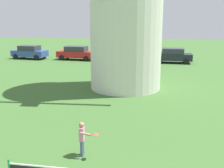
# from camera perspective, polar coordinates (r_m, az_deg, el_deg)

# --- Properties ---
(player_far) EXTENTS (0.73, 0.47, 1.24)m
(player_far) POSITION_cam_1_polar(r_m,az_deg,el_deg) (9.77, -6.13, -10.83)
(player_far) COLOR slate
(player_far) RESTS_ON ground_plane
(parked_car_blue) EXTENTS (4.24, 2.25, 1.56)m
(parked_car_blue) POSITION_cam_1_polar(r_m,az_deg,el_deg) (34.09, -16.72, 6.39)
(parked_car_blue) COLOR #334C99
(parked_car_blue) RESTS_ON ground_plane
(parked_car_red) EXTENTS (4.47, 2.18, 1.56)m
(parked_car_red) POSITION_cam_1_polar(r_m,az_deg,el_deg) (32.14, -7.41, 6.44)
(parked_car_red) COLOR red
(parked_car_red) RESTS_ON ground_plane
(parked_car_green) EXTENTS (4.07, 2.08, 1.56)m
(parked_car_green) POSITION_cam_1_polar(r_m,az_deg,el_deg) (30.33, 1.56, 6.13)
(parked_car_green) COLOR #1E6638
(parked_car_green) RESTS_ON ground_plane
(parked_car_black) EXTENTS (4.06, 1.94, 1.56)m
(parked_car_black) POSITION_cam_1_polar(r_m,az_deg,el_deg) (30.36, 12.48, 5.82)
(parked_car_black) COLOR #1E232D
(parked_car_black) RESTS_ON ground_plane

